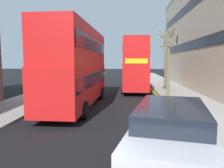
% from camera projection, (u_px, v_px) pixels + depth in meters
% --- Properties ---
extents(sidewalk_right, '(4.00, 80.00, 0.14)m').
position_uv_depth(sidewalk_right, '(185.00, 98.00, 18.81)').
color(sidewalk_right, '#9E9991').
rests_on(sidewalk_right, ground).
extents(sidewalk_left, '(4.00, 80.00, 0.14)m').
position_uv_depth(sidewalk_left, '(40.00, 97.00, 19.75)').
color(sidewalk_left, '#9E9991').
rests_on(sidewalk_left, ground).
extents(kerb_line_outer, '(0.10, 56.00, 0.01)m').
position_uv_depth(kerb_line_outer, '(164.00, 103.00, 16.98)').
color(kerb_line_outer, yellow).
rests_on(kerb_line_outer, ground).
extents(kerb_line_inner, '(0.10, 56.00, 0.01)m').
position_uv_depth(kerb_line_inner, '(162.00, 103.00, 16.99)').
color(kerb_line_inner, yellow).
rests_on(kerb_line_inner, ground).
extents(double_decker_bus_away, '(2.96, 10.85, 5.64)m').
position_uv_depth(double_decker_bus_away, '(77.00, 65.00, 15.36)').
color(double_decker_bus_away, red).
rests_on(double_decker_bus_away, ground).
extents(double_decker_bus_oncoming, '(2.84, 10.82, 5.64)m').
position_uv_depth(double_decker_bus_oncoming, '(135.00, 63.00, 24.67)').
color(double_decker_bus_oncoming, red).
rests_on(double_decker_bus_oncoming, ground).
extents(taxi_minivan, '(2.82, 5.10, 2.12)m').
position_uv_depth(taxi_minivan, '(170.00, 146.00, 5.64)').
color(taxi_minivan, silver).
rests_on(taxi_minivan, ground).
extents(street_tree_near, '(2.11, 2.12, 7.06)m').
position_uv_depth(street_tree_near, '(166.00, 59.00, 25.51)').
color(street_tree_near, '#6B6047').
rests_on(street_tree_near, sidewalk_right).
extents(street_tree_mid, '(1.76, 1.77, 5.47)m').
position_uv_depth(street_tree_mid, '(168.00, 66.00, 19.06)').
color(street_tree_mid, '#6B6047').
rests_on(street_tree_mid, sidewalk_right).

